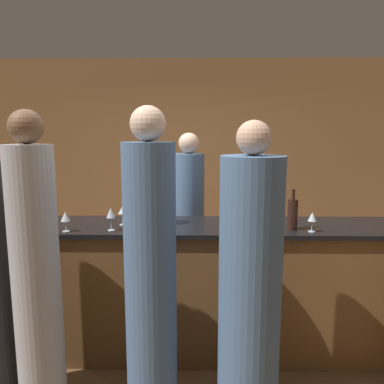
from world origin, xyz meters
The scene contains 14 objects.
ground_plane centered at (0.00, 0.00, 0.00)m, with size 14.00×14.00×0.00m, color brown.
back_wall centered at (0.00, 2.29, 1.40)m, with size 8.00×0.06×2.80m.
bar_counter centered at (0.00, 0.00, 0.54)m, with size 3.58×0.63×1.09m.
bartender centered at (-0.07, 0.69, 0.86)m, with size 0.30×0.30×1.82m.
guest_0 centered at (-0.27, -0.69, 0.93)m, with size 0.33×0.33×1.97m.
guest_3 centered at (-0.97, -0.76, 0.93)m, with size 0.29×0.29×1.95m.
guest_4 centered at (0.34, -0.77, 0.87)m, with size 0.38×0.38×1.89m.
wine_bottle_0 centered at (0.74, -0.14, 1.21)m, with size 0.08×0.08×0.31m.
ice_bucket centered at (-0.24, 0.04, 1.17)m, with size 0.17×0.17×0.16m.
wine_glass_0 centered at (-0.96, -0.23, 1.20)m, with size 0.07×0.07×0.15m.
wine_glass_1 centered at (0.87, -0.21, 1.20)m, with size 0.06×0.06×0.15m.
wine_glass_2 centered at (-0.46, -0.27, 1.23)m, with size 0.07×0.07×0.19m.
wine_glass_3 centered at (-0.63, -0.19, 1.22)m, with size 0.06×0.06×0.18m.
wine_glass_4 centered at (-0.58, -0.02, 1.20)m, with size 0.07×0.07×0.15m.
Camera 1 is at (0.02, -2.92, 1.81)m, focal length 35.00 mm.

